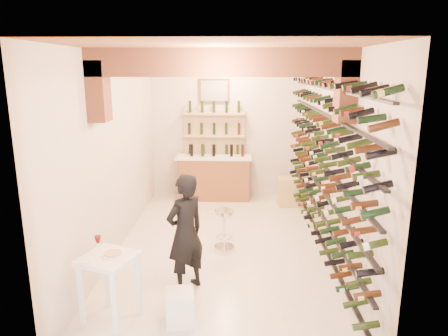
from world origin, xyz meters
name	(u,v)px	position (x,y,z in m)	size (l,w,h in m)	color
ground	(223,246)	(0.00, 0.00, 0.00)	(6.00, 6.00, 0.00)	beige
room_shell	(223,116)	(0.00, -0.26, 2.25)	(3.52, 6.02, 3.21)	beige
wine_rack	(319,158)	(1.53, 0.00, 1.55)	(0.32, 5.70, 2.56)	black
back_counter	(214,176)	(-0.30, 2.65, 0.53)	(1.70, 0.62, 1.29)	brown
back_shelving	(214,147)	(-0.30, 2.89, 1.17)	(1.40, 0.31, 2.73)	tan
tasting_table	(109,268)	(-1.27, -2.15, 0.69)	(0.74, 0.74, 1.01)	white
white_stool	(180,307)	(-0.45, -2.18, 0.20)	(0.33, 0.33, 0.41)	white
person	(185,233)	(-0.47, -1.37, 0.81)	(0.59, 0.39, 1.62)	black
chrome_barstool	(224,226)	(0.01, -0.04, 0.38)	(0.34, 0.34, 0.66)	silver
crate_lower	(290,198)	(1.40, 2.20, 0.16)	(0.53, 0.37, 0.32)	tan
crate_upper	(291,185)	(1.40, 2.20, 0.47)	(0.53, 0.37, 0.31)	tan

